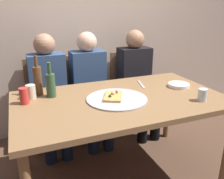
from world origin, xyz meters
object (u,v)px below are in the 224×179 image
at_px(pizza_tray, 117,99).
at_px(table_knife, 141,84).
at_px(guest_in_sweater, 49,88).
at_px(guest_in_beanie, 91,83).
at_px(dining_table, 121,106).
at_px(chair_left, 48,95).
at_px(pizza_slice_last, 113,96).
at_px(chair_right, 131,84).
at_px(plate_stack, 179,85).
at_px(guest_by_wall, 137,78).
at_px(tumbler_near, 202,95).
at_px(tumbler_far, 31,92).
at_px(wine_bottle, 38,80).
at_px(chair_middle, 87,90).
at_px(beer_bottle, 51,84).
at_px(soda_can, 24,96).

xyz_separation_m(pizza_tray, table_knife, (0.35, 0.26, -0.00)).
bearing_deg(guest_in_sweater, guest_in_beanie, -180.00).
relative_size(dining_table, chair_left, 1.82).
bearing_deg(pizza_slice_last, chair_right, 55.75).
relative_size(dining_table, pizza_slice_last, 6.42).
height_order(dining_table, plate_stack, plate_stack).
xyz_separation_m(guest_in_beanie, guest_by_wall, (0.56, 0.00, 0.00)).
bearing_deg(table_knife, guest_in_beanie, 48.80).
relative_size(tumbler_near, tumbler_far, 0.86).
bearing_deg(wine_bottle, plate_stack, -12.43).
distance_m(guest_in_sweater, guest_in_beanie, 0.43).
height_order(chair_middle, guest_in_beanie, guest_in_beanie).
height_order(wine_bottle, beer_bottle, wine_bottle).
height_order(pizza_tray, beer_bottle, beer_bottle).
bearing_deg(wine_bottle, soda_can, -127.10).
distance_m(table_knife, chair_left, 1.03).
relative_size(soda_can, plate_stack, 0.65).
bearing_deg(plate_stack, table_knife, 147.56).
xyz_separation_m(chair_middle, chair_right, (0.56, 0.00, 0.00)).
xyz_separation_m(wine_bottle, chair_middle, (0.56, 0.57, -0.35)).
distance_m(dining_table, wine_bottle, 0.69).
height_order(tumbler_near, soda_can, soda_can).
xyz_separation_m(tumbler_far, chair_right, (1.19, 0.63, -0.28)).
distance_m(pizza_slice_last, guest_in_sweater, 0.83).
xyz_separation_m(dining_table, tumbler_near, (0.55, -0.29, 0.12)).
relative_size(beer_bottle, plate_stack, 1.48).
bearing_deg(chair_middle, wine_bottle, 45.21).
distance_m(pizza_slice_last, chair_left, 0.99).
xyz_separation_m(wine_bottle, chair_right, (1.12, 0.57, -0.35)).
bearing_deg(chair_left, soda_can, 70.91).
bearing_deg(chair_middle, beer_bottle, 53.85).
bearing_deg(chair_middle, table_knife, 117.43).
bearing_deg(chair_middle, pizza_slice_last, 87.64).
relative_size(plate_stack, chair_left, 0.21).
relative_size(tumbler_near, guest_by_wall, 0.08).
height_order(tumbler_far, guest_in_beanie, guest_in_beanie).
height_order(wine_bottle, guest_in_sweater, guest_in_sweater).
relative_size(wine_bottle, guest_by_wall, 0.27).
xyz_separation_m(pizza_tray, chair_left, (-0.41, 0.90, -0.23)).
height_order(tumbler_far, soda_can, soda_can).
height_order(wine_bottle, guest_by_wall, guest_by_wall).
relative_size(plate_stack, guest_in_beanie, 0.16).
distance_m(pizza_slice_last, plate_stack, 0.66).
relative_size(pizza_slice_last, soda_can, 2.09).
bearing_deg(tumbler_near, pizza_tray, 156.00).
relative_size(pizza_slice_last, chair_right, 0.28).
bearing_deg(table_knife, guest_in_sweater, 71.80).
bearing_deg(soda_can, pizza_tray, -15.22).
xyz_separation_m(plate_stack, chair_left, (-1.05, 0.83, -0.24)).
bearing_deg(guest_in_sweater, soda_can, 66.35).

